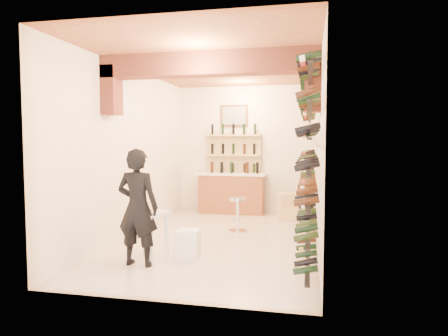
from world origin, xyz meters
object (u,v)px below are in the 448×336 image
at_px(crate_lower, 290,213).
at_px(chrome_barstool, 238,212).
at_px(tasting_table, 148,221).
at_px(wine_rack, 306,156).
at_px(back_counter, 232,192).
at_px(person, 138,207).
at_px(white_stool, 188,244).

bearing_deg(crate_lower, chrome_barstool, -125.03).
bearing_deg(tasting_table, crate_lower, 73.43).
relative_size(wine_rack, tasting_table, 6.33).
xyz_separation_m(back_counter, chrome_barstool, (0.51, -2.00, -0.13)).
xyz_separation_m(chrome_barstool, crate_lower, (0.97, 1.39, -0.23)).
distance_m(person, crate_lower, 4.38).
distance_m(wine_rack, chrome_barstool, 1.87).
bearing_deg(crate_lower, white_stool, -113.48).
bearing_deg(white_stool, back_counter, 90.80).
xyz_separation_m(wine_rack, back_counter, (-1.83, 2.65, -1.02)).
bearing_deg(wine_rack, crate_lower, 99.74).
relative_size(wine_rack, crate_lower, 10.30).
height_order(person, crate_lower, person).
height_order(wine_rack, back_counter, wine_rack).
xyz_separation_m(back_counter, person, (-0.54, -4.44, 0.32)).
height_order(person, chrome_barstool, person).
bearing_deg(wine_rack, white_stool, -144.91).
relative_size(tasting_table, white_stool, 2.10).
xyz_separation_m(back_counter, crate_lower, (1.48, -0.61, -0.37)).
xyz_separation_m(wine_rack, person, (-2.37, -1.79, -0.69)).
relative_size(white_stool, crate_lower, 0.78).
relative_size(back_counter, white_stool, 3.96).
bearing_deg(person, crate_lower, -115.01).
bearing_deg(back_counter, tasting_table, -96.92).
distance_m(back_counter, white_stool, 3.91).
bearing_deg(white_stool, person, -137.69).
distance_m(tasting_table, chrome_barstool, 2.40).
distance_m(tasting_table, crate_lower, 4.10).
bearing_deg(chrome_barstool, crate_lower, 54.97).
height_order(white_stool, crate_lower, white_stool).
bearing_deg(chrome_barstool, person, -113.29).
distance_m(wine_rack, crate_lower, 2.49).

